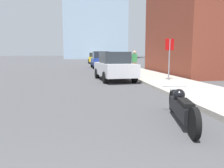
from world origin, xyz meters
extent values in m
cube|color=#9E998E|center=(5.39, 40.00, 0.07)|extent=(2.82, 240.00, 0.15)
cylinder|color=black|center=(3.25, 4.97, 0.30)|extent=(0.23, 0.60, 0.60)
cylinder|color=black|center=(2.81, 3.04, 0.30)|extent=(0.23, 0.60, 0.60)
cube|color=black|center=(3.03, 4.00, 0.32)|extent=(0.57, 1.52, 0.31)
sphere|color=black|center=(3.09, 4.30, 0.58)|extent=(0.29, 0.29, 0.29)
cube|color=black|center=(2.96, 3.69, 0.53)|extent=(0.36, 0.72, 0.10)
sphere|color=silver|center=(3.25, 5.00, 0.61)|extent=(0.16, 0.16, 0.16)
cylinder|color=silver|center=(3.22, 4.86, 0.71)|extent=(0.61, 0.17, 0.04)
cube|color=#BCBCC1|center=(2.75, 12.23, 0.67)|extent=(2.13, 4.25, 0.70)
cube|color=#23282D|center=(2.75, 12.23, 1.35)|extent=(1.66, 2.10, 0.66)
cylinder|color=black|center=(1.80, 13.42, 0.32)|extent=(0.26, 0.65, 0.63)
cylinder|color=black|center=(3.45, 13.58, 0.32)|extent=(0.26, 0.65, 0.63)
cylinder|color=black|center=(2.05, 10.89, 0.32)|extent=(0.26, 0.65, 0.63)
cylinder|color=black|center=(3.69, 11.05, 0.32)|extent=(0.26, 0.65, 0.63)
cube|color=#1E3899|center=(2.95, 23.62, 0.71)|extent=(1.93, 4.40, 0.75)
cube|color=#23282D|center=(2.95, 23.62, 1.46)|extent=(1.60, 2.13, 0.75)
cylinder|color=black|center=(2.05, 24.95, 0.34)|extent=(0.21, 0.68, 0.67)
cylinder|color=black|center=(3.79, 24.99, 0.34)|extent=(0.21, 0.68, 0.67)
cylinder|color=black|center=(2.11, 22.25, 0.34)|extent=(0.21, 0.68, 0.67)
cylinder|color=black|center=(3.85, 22.29, 0.34)|extent=(0.21, 0.68, 0.67)
cube|color=gold|center=(2.98, 36.65, 0.70)|extent=(1.75, 4.55, 0.71)
cube|color=#23282D|center=(2.98, 36.65, 1.41)|extent=(1.46, 2.19, 0.73)
cylinder|color=black|center=(2.21, 38.07, 0.34)|extent=(0.21, 0.69, 0.69)
cylinder|color=black|center=(3.81, 38.04, 0.34)|extent=(0.21, 0.69, 0.69)
cylinder|color=black|center=(2.16, 35.26, 0.34)|extent=(0.21, 0.69, 0.69)
cylinder|color=black|center=(3.76, 35.24, 0.34)|extent=(0.21, 0.69, 0.69)
cylinder|color=slate|center=(5.47, 10.61, 1.25)|extent=(0.07, 0.07, 2.21)
cube|color=red|center=(5.47, 10.61, 2.06)|extent=(0.57, 0.26, 0.60)
cube|color=brown|center=(4.88, 15.86, 0.55)|extent=(0.29, 0.20, 0.79)
cube|color=#2D7F42|center=(4.88, 15.86, 1.26)|extent=(0.36, 0.20, 0.63)
sphere|color=tan|center=(4.88, 15.86, 1.69)|extent=(0.23, 0.23, 0.23)
camera|label=1|loc=(0.77, -0.55, 1.55)|focal=35.00mm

